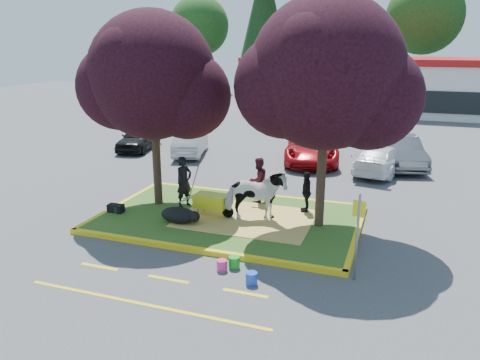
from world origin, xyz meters
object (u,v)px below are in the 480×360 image
(calf, at_px, (179,215))
(handler, at_px, (184,182))
(cow, at_px, (255,196))
(bucket_pink, at_px, (222,265))
(sign_post, at_px, (358,229))
(bucket_green, at_px, (234,262))
(bucket_blue, at_px, (251,278))
(car_silver, at_px, (191,143))
(wheelbarrow, at_px, (212,201))
(car_black, at_px, (139,138))

(calf, distance_m, handler, 1.69)
(cow, distance_m, bucket_pink, 3.33)
(cow, distance_m, handler, 2.77)
(sign_post, bearing_deg, handler, 165.49)
(bucket_green, bearing_deg, bucket_blue, -44.04)
(handler, bearing_deg, calf, -136.78)
(bucket_blue, distance_m, car_silver, 13.78)
(calf, distance_m, bucket_blue, 4.25)
(wheelbarrow, distance_m, bucket_pink, 3.63)
(sign_post, height_order, bucket_blue, sign_post)
(handler, bearing_deg, sign_post, -93.02)
(handler, relative_size, bucket_green, 5.63)
(bucket_pink, distance_m, car_black, 14.96)
(sign_post, height_order, car_silver, sign_post)
(bucket_green, relative_size, bucket_pink, 1.07)
(car_black, bearing_deg, bucket_blue, -59.83)
(handler, bearing_deg, bucket_blue, -113.54)
(sign_post, bearing_deg, cow, 155.22)
(handler, distance_m, car_black, 10.23)
(cow, xyz_separation_m, bucket_green, (0.40, -2.97, -0.82))
(car_black, bearing_deg, wheelbarrow, -57.68)
(wheelbarrow, bearing_deg, cow, 3.23)
(sign_post, relative_size, bucket_pink, 7.63)
(bucket_pink, distance_m, bucket_blue, 1.02)
(car_black, bearing_deg, handler, -60.70)
(wheelbarrow, distance_m, bucket_blue, 4.46)
(cow, height_order, sign_post, sign_post)
(bucket_blue, bearing_deg, car_silver, 121.31)
(cow, relative_size, handler, 1.12)
(wheelbarrow, xyz_separation_m, car_black, (-7.80, 8.40, 0.01))
(handler, xyz_separation_m, bucket_green, (3.11, -3.52, -0.87))
(cow, bearing_deg, car_black, 27.49)
(cow, distance_m, car_silver, 10.15)
(handler, xyz_separation_m, wheelbarrow, (1.25, -0.55, -0.38))
(handler, bearing_deg, car_silver, 48.05)
(wheelbarrow, xyz_separation_m, bucket_blue, (2.55, -3.63, -0.49))
(handler, xyz_separation_m, sign_post, (6.10, -3.14, 0.31))
(wheelbarrow, bearing_deg, handler, 158.88)
(bucket_green, bearing_deg, cow, 97.62)
(cow, height_order, calf, cow)
(car_silver, bearing_deg, sign_post, 115.82)
(bucket_pink, xyz_separation_m, car_black, (-9.42, 11.61, 0.50))
(bucket_green, bearing_deg, calf, 142.07)
(handler, bearing_deg, cow, -77.09)
(sign_post, relative_size, car_black, 0.58)
(bucket_green, relative_size, bucket_blue, 1.00)
(sign_post, height_order, bucket_pink, sign_post)
(bucket_green, distance_m, bucket_pink, 0.34)
(bucket_green, height_order, bucket_pink, bucket_green)
(cow, distance_m, bucket_blue, 3.88)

